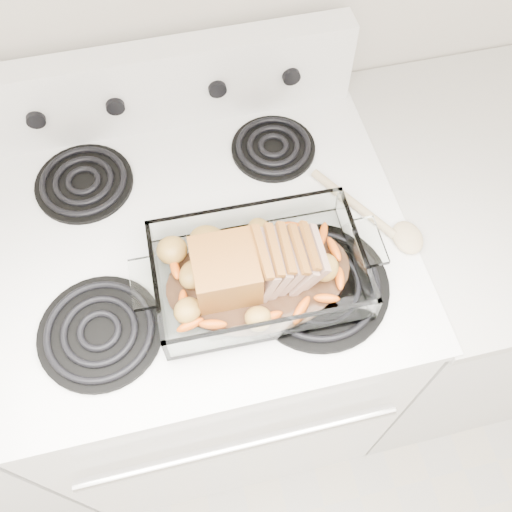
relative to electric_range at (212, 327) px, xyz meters
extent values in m
cube|color=white|center=(0.00, 0.00, -0.02)|extent=(0.76, 0.65, 0.92)
cube|color=black|center=(0.00, -0.32, -0.03)|extent=(0.65, 0.02, 0.55)
cylinder|color=silver|center=(0.00, -0.36, 0.26)|extent=(0.61, 0.02, 0.02)
cube|color=white|center=(0.00, 0.00, 0.44)|extent=(0.78, 0.67, 0.02)
cube|color=white|center=(0.00, 0.29, 0.54)|extent=(0.76, 0.06, 0.18)
cylinder|color=black|center=(-0.19, -0.16, 0.46)|extent=(0.21, 0.21, 0.01)
cylinder|color=black|center=(0.19, -0.16, 0.46)|extent=(0.25, 0.25, 0.01)
cylinder|color=black|center=(-0.19, 0.16, 0.46)|extent=(0.19, 0.19, 0.01)
cylinder|color=black|center=(0.19, 0.16, 0.46)|extent=(0.17, 0.17, 0.01)
cylinder|color=black|center=(-0.25, 0.26, 0.54)|extent=(0.04, 0.02, 0.04)
cylinder|color=black|center=(-0.10, 0.26, 0.54)|extent=(0.04, 0.02, 0.04)
cylinder|color=black|center=(0.10, 0.26, 0.54)|extent=(0.04, 0.02, 0.04)
cylinder|color=black|center=(0.25, 0.26, 0.54)|extent=(0.04, 0.02, 0.04)
cube|color=silver|center=(0.66, 0.00, -0.03)|extent=(0.55, 0.65, 0.90)
cube|color=white|center=(0.09, -0.13, 0.47)|extent=(0.35, 0.23, 0.01)
cube|color=white|center=(0.09, -0.24, 0.50)|extent=(0.35, 0.01, 0.06)
cube|color=white|center=(0.09, -0.01, 0.50)|extent=(0.35, 0.01, 0.06)
cube|color=white|center=(-0.08, -0.13, 0.50)|extent=(0.01, 0.23, 0.06)
cube|color=white|center=(0.26, -0.13, 0.50)|extent=(0.01, 0.23, 0.06)
cylinder|color=#382215|center=(0.09, -0.13, 0.47)|extent=(0.20, 0.20, 0.00)
cube|color=#925C22|center=(0.03, -0.13, 0.51)|extent=(0.11, 0.11, 0.09)
cube|color=tan|center=(0.10, -0.13, 0.51)|extent=(0.04, 0.10, 0.08)
cube|color=tan|center=(0.12, -0.13, 0.51)|extent=(0.04, 0.10, 0.08)
cube|color=tan|center=(0.14, -0.13, 0.51)|extent=(0.05, 0.10, 0.07)
cube|color=tan|center=(0.16, -0.13, 0.51)|extent=(0.05, 0.10, 0.07)
cube|color=tan|center=(0.18, -0.13, 0.51)|extent=(0.05, 0.09, 0.07)
ellipsoid|color=#DA4B13|center=(-0.03, -0.19, 0.48)|extent=(0.05, 0.02, 0.02)
ellipsoid|color=#DA4B13|center=(0.19, -0.19, 0.48)|extent=(0.05, 0.02, 0.02)
ellipsoid|color=#DA4B13|center=(0.22, -0.11, 0.48)|extent=(0.05, 0.02, 0.02)
ellipsoid|color=#DA4B13|center=(-0.04, -0.09, 0.48)|extent=(0.05, 0.02, 0.02)
ellipsoid|color=#AC7B2C|center=(-0.04, -0.06, 0.49)|extent=(0.05, 0.05, 0.04)
ellipsoid|color=#AC7B2C|center=(0.11, -0.05, 0.49)|extent=(0.05, 0.05, 0.04)
ellipsoid|color=#AC7B2C|center=(0.20, -0.14, 0.49)|extent=(0.05, 0.05, 0.04)
cylinder|color=tan|center=(0.30, -0.01, 0.46)|extent=(0.12, 0.18, 0.02)
ellipsoid|color=tan|center=(0.38, -0.11, 0.46)|extent=(0.06, 0.07, 0.02)
camera|label=1|loc=(-0.02, -0.57, 1.35)|focal=40.00mm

